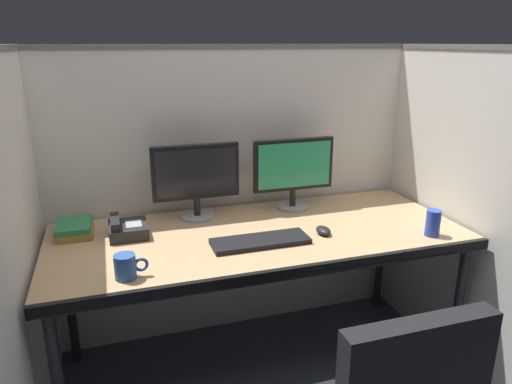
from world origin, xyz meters
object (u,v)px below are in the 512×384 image
desk (260,243)px  monitor_right (293,169)px  computer_mouse (323,230)px  keyboard_main (260,241)px  soda_can (433,223)px  monitor_left (196,176)px  coffee_mug (126,267)px  desk_phone (127,229)px  book_stack (75,228)px

desk → monitor_right: (0.27, 0.28, 0.27)m
desk → computer_mouse: (0.27, -0.10, 0.07)m
keyboard_main → soda_can: 0.79m
soda_can → keyboard_main: bearing=169.0°
monitor_left → monitor_right: same height
coffee_mug → computer_mouse: bearing=10.6°
computer_mouse → desk_phone: desk_phone is taller
desk → computer_mouse: 0.30m
computer_mouse → book_stack: 1.14m
keyboard_main → desk_phone: size_ratio=2.26×
computer_mouse → soda_can: soda_can is taller
monitor_left → desk_phone: monitor_left is taller
keyboard_main → desk_phone: 0.61m
desk → computer_mouse: bearing=-20.1°
keyboard_main → book_stack: 0.86m
desk → coffee_mug: bearing=-156.5°
desk → monitor_right: 0.47m
monitor_left → desk_phone: 0.42m
soda_can → computer_mouse: bearing=160.4°
monitor_left → soda_can: (0.98, -0.55, -0.15)m
desk → soda_can: size_ratio=15.57×
keyboard_main → coffee_mug: (-0.57, -0.15, 0.04)m
book_stack → desk_phone: (0.23, -0.09, 0.00)m
monitor_right → computer_mouse: (0.00, -0.38, -0.20)m
computer_mouse → soda_can: bearing=-19.6°
computer_mouse → coffee_mug: bearing=-169.4°
book_stack → computer_mouse: bearing=-17.4°
computer_mouse → desk_phone: bearing=163.6°
computer_mouse → desk_phone: 0.90m
computer_mouse → coffee_mug: coffee_mug is taller
desk → coffee_mug: size_ratio=15.08×
monitor_left → book_stack: (-0.58, -0.04, -0.19)m
keyboard_main → soda_can: (0.77, -0.15, 0.05)m
keyboard_main → soda_can: size_ratio=3.52×
book_stack → coffee_mug: bearing=-68.2°
monitor_right → keyboard_main: monitor_right is taller
monitor_left → monitor_right: size_ratio=1.00×
coffee_mug → book_stack: size_ratio=0.59×
soda_can → coffee_mug: size_ratio=0.97×
monitor_left → keyboard_main: 0.49m
desk → keyboard_main: (-0.04, -0.11, 0.06)m
desk → monitor_left: size_ratio=4.42×
monitor_right → desk_phone: bearing=-171.9°
desk → coffee_mug: coffee_mug is taller
book_stack → desk_phone: desk_phone is taller
desk → keyboard_main: keyboard_main is taller
computer_mouse → coffee_mug: (-0.88, -0.17, 0.03)m
monitor_left → keyboard_main: bearing=-63.3°
desk → keyboard_main: size_ratio=4.42×
monitor_right → book_stack: (-1.09, -0.03, -0.19)m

